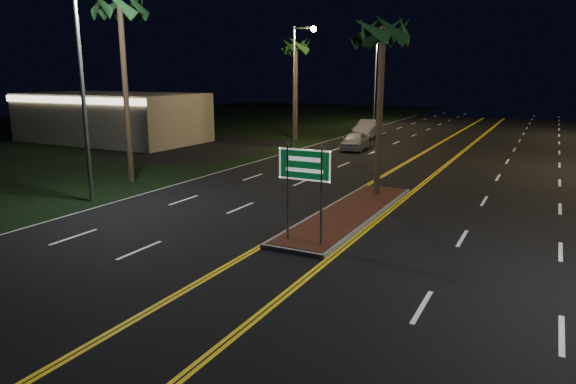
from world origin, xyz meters
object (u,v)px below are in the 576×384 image
Objects in this scene: streetlight_left_near at (87,70)px; palm_median at (383,32)px; median_island at (349,213)px; car_far at (369,127)px; commercial_building at (112,117)px; streetlight_left_mid at (298,72)px; car_near at (355,139)px; palm_left_far at (296,47)px; streetlight_left_far at (379,73)px; highway_sign at (304,174)px; palm_left_near at (120,8)px.

palm_median is at bearing 31.49° from streetlight_left_near.
car_far reaches higher than median_island.
commercial_building is 1.67× the size of streetlight_left_mid.
streetlight_left_near and streetlight_left_mid have the same top height.
car_near is (-6.15, 17.55, 0.70)m from median_island.
streetlight_left_mid is (-10.61, 17.00, 5.57)m from median_island.
palm_median is 21.69m from palm_left_far.
streetlight_left_far is at bearing 96.98° from car_near.
streetlight_left_far reaches higher than palm_median.
palm_left_near is (-12.50, 5.20, 6.28)m from highway_sign.
streetlight_left_near reaches higher than palm_left_far.
highway_sign is 22.66m from car_near.
commercial_building is 16.31m from streetlight_left_mid.
streetlight_left_near is 24.19m from palm_left_far.
car_far is at bearing 109.43° from palm_median.
highway_sign is 0.33× the size of palm_left_near.
car_far is at bearing 95.81° from car_near.
palm_median reaches higher than commercial_building.
car_far is (2.74, 28.81, -4.76)m from streetlight_left_near.
palm_median is (0.00, 3.50, 7.19)m from median_island.
palm_left_near is 1.82× the size of car_far.
streetlight_left_near is 29.33m from car_far.
median_island is 1.14× the size of streetlight_left_mid.
car_near is 8.44m from car_far.
car_far is at bearing 44.28° from palm_left_far.
car_near is at bearing 77.75° from streetlight_left_near.
highway_sign is 0.68× the size of car_near.
palm_median is at bearing -53.82° from palm_left_far.
palm_left_near is (-1.89, -16.00, 3.02)m from streetlight_left_mid.
streetlight_left_mid reaches higher than car_far.
palm_left_far is (-12.80, 21.00, 7.66)m from median_island.
median_island is 20.80m from streetlight_left_mid.
streetlight_left_mid is 10.38m from car_far.
palm_median is 1.54× the size of car_far.
car_far is (-7.87, 22.31, -6.38)m from palm_median.
palm_left_far is (-2.19, 24.00, 2.09)m from streetlight_left_near.
car_far is at bearing -76.22° from streetlight_left_far.
streetlight_left_near reaches higher than commercial_building.
streetlight_left_far reaches higher than median_island.
streetlight_left_near is (15.39, -15.99, 3.65)m from commercial_building.
palm_median is 12.82m from palm_left_near.
streetlight_left_near is at bearing -84.79° from palm_left_far.
car_near is (4.46, 20.55, -4.88)m from streetlight_left_near.
commercial_building is at bearing -122.65° from streetlight_left_far.
palm_left_near reaches higher than median_island.
palm_median is 0.94× the size of palm_left_far.
highway_sign is 0.36× the size of palm_left_far.
streetlight_left_far reaches higher than palm_left_far.
highway_sign is 14.92m from palm_left_near.
palm_left_far is (-12.80, 17.50, 0.47)m from palm_median.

